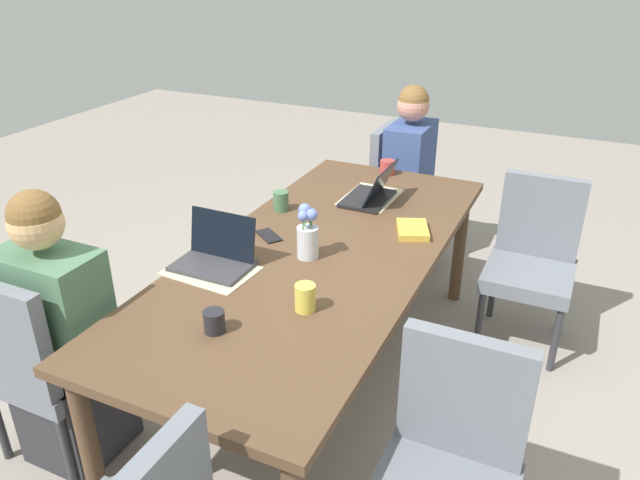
{
  "coord_description": "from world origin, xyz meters",
  "views": [
    {
      "loc": [
        -2.2,
        -1.03,
        1.99
      ],
      "look_at": [
        0.0,
        0.0,
        0.79
      ],
      "focal_mm": 34.28,
      "sensor_mm": 36.0,
      "label": 1
    }
  ],
  "objects_px": {
    "chair_near_right_near": "(450,462)",
    "laptop_far_left_mid": "(216,256)",
    "chair_near_right_mid": "(533,255)",
    "coffee_mug_centre_left": "(387,167)",
    "chair_far_left_mid": "(39,359)",
    "book_red_cover": "(413,230)",
    "phone_black": "(269,236)",
    "flower_vase": "(308,233)",
    "coffee_mug_near_left": "(281,201)",
    "coffee_mug_near_right": "(305,298)",
    "laptop_head_right_left_near": "(372,194)",
    "coffee_mug_centre_right": "(214,321)",
    "person_head_right_left_near": "(408,187)",
    "chair_head_right_left_near": "(399,187)",
    "person_far_left_mid": "(64,346)",
    "dining_table": "(320,264)"
  },
  "relations": [
    {
      "from": "chair_near_right_mid",
      "to": "flower_vase",
      "type": "height_order",
      "value": "flower_vase"
    },
    {
      "from": "chair_head_right_left_near",
      "to": "chair_far_left_mid",
      "type": "distance_m",
      "value": 2.49
    },
    {
      "from": "laptop_far_left_mid",
      "to": "coffee_mug_centre_left",
      "type": "height_order",
      "value": "laptop_far_left_mid"
    },
    {
      "from": "coffee_mug_near_left",
      "to": "coffee_mug_near_right",
      "type": "bearing_deg",
      "value": -146.24
    },
    {
      "from": "chair_far_left_mid",
      "to": "laptop_far_left_mid",
      "type": "relative_size",
      "value": 2.81
    },
    {
      "from": "chair_near_right_near",
      "to": "book_red_cover",
      "type": "relative_size",
      "value": 4.5
    },
    {
      "from": "book_red_cover",
      "to": "chair_near_right_mid",
      "type": "bearing_deg",
      "value": -67.93
    },
    {
      "from": "coffee_mug_centre_right",
      "to": "book_red_cover",
      "type": "xyz_separation_m",
      "value": [
        1.07,
        -0.39,
        -0.02
      ]
    },
    {
      "from": "phone_black",
      "to": "chair_far_left_mid",
      "type": "bearing_deg",
      "value": 94.97
    },
    {
      "from": "coffee_mug_centre_left",
      "to": "coffee_mug_centre_right",
      "type": "height_order",
      "value": "coffee_mug_centre_left"
    },
    {
      "from": "chair_far_left_mid",
      "to": "coffee_mug_centre_right",
      "type": "bearing_deg",
      "value": -77.19
    },
    {
      "from": "person_head_right_left_near",
      "to": "coffee_mug_centre_left",
      "type": "height_order",
      "value": "person_head_right_left_near"
    },
    {
      "from": "person_head_right_left_near",
      "to": "laptop_far_left_mid",
      "type": "bearing_deg",
      "value": 170.15
    },
    {
      "from": "flower_vase",
      "to": "coffee_mug_near_left",
      "type": "height_order",
      "value": "flower_vase"
    },
    {
      "from": "person_far_left_mid",
      "to": "phone_black",
      "type": "distance_m",
      "value": 0.99
    },
    {
      "from": "coffee_mug_centre_right",
      "to": "phone_black",
      "type": "xyz_separation_m",
      "value": [
        0.75,
        0.2,
        -0.04
      ]
    },
    {
      "from": "dining_table",
      "to": "chair_far_left_mid",
      "type": "relative_size",
      "value": 2.56
    },
    {
      "from": "chair_near_right_near",
      "to": "person_head_right_left_near",
      "type": "bearing_deg",
      "value": 21.01
    },
    {
      "from": "chair_far_left_mid",
      "to": "coffee_mug_near_right",
      "type": "xyz_separation_m",
      "value": [
        0.43,
        -0.97,
        0.3
      ]
    },
    {
      "from": "laptop_head_right_left_near",
      "to": "coffee_mug_near_right",
      "type": "height_order",
      "value": "laptop_head_right_left_near"
    },
    {
      "from": "coffee_mug_near_right",
      "to": "book_red_cover",
      "type": "height_order",
      "value": "coffee_mug_near_right"
    },
    {
      "from": "person_far_left_mid",
      "to": "laptop_far_left_mid",
      "type": "relative_size",
      "value": 3.73
    },
    {
      "from": "book_red_cover",
      "to": "phone_black",
      "type": "xyz_separation_m",
      "value": [
        -0.32,
        0.6,
        -0.01
      ]
    },
    {
      "from": "laptop_head_right_left_near",
      "to": "coffee_mug_centre_right",
      "type": "xyz_separation_m",
      "value": [
        -1.36,
        0.08,
        -0.0
      ]
    },
    {
      "from": "person_head_right_left_near",
      "to": "coffee_mug_centre_right",
      "type": "height_order",
      "value": "person_head_right_left_near"
    },
    {
      "from": "laptop_far_left_mid",
      "to": "person_far_left_mid",
      "type": "bearing_deg",
      "value": 140.85
    },
    {
      "from": "chair_far_left_mid",
      "to": "laptop_head_right_left_near",
      "type": "distance_m",
      "value": 1.75
    },
    {
      "from": "coffee_mug_near_left",
      "to": "person_head_right_left_near",
      "type": "bearing_deg",
      "value": -16.67
    },
    {
      "from": "person_far_left_mid",
      "to": "chair_near_right_mid",
      "type": "distance_m",
      "value": 2.31
    },
    {
      "from": "chair_near_right_near",
      "to": "phone_black",
      "type": "distance_m",
      "value": 1.33
    },
    {
      "from": "chair_far_left_mid",
      "to": "coffee_mug_centre_left",
      "type": "height_order",
      "value": "chair_far_left_mid"
    },
    {
      "from": "chair_near_right_near",
      "to": "dining_table",
      "type": "bearing_deg",
      "value": 47.51
    },
    {
      "from": "laptop_far_left_mid",
      "to": "coffee_mug_near_left",
      "type": "xyz_separation_m",
      "value": [
        0.64,
        0.03,
        0.01
      ]
    },
    {
      "from": "chair_far_left_mid",
      "to": "laptop_far_left_mid",
      "type": "xyz_separation_m",
      "value": [
        0.58,
        -0.47,
        0.29
      ]
    },
    {
      "from": "flower_vase",
      "to": "laptop_far_left_mid",
      "type": "bearing_deg",
      "value": 126.79
    },
    {
      "from": "flower_vase",
      "to": "laptop_head_right_left_near",
      "type": "xyz_separation_m",
      "value": [
        0.71,
        -0.03,
        -0.07
      ]
    },
    {
      "from": "phone_black",
      "to": "laptop_far_left_mid",
      "type": "bearing_deg",
      "value": 114.34
    },
    {
      "from": "chair_near_right_near",
      "to": "laptop_far_left_mid",
      "type": "relative_size",
      "value": 2.81
    },
    {
      "from": "chair_near_right_near",
      "to": "chair_near_right_mid",
      "type": "bearing_deg",
      "value": -1.53
    },
    {
      "from": "chair_near_right_mid",
      "to": "coffee_mug_centre_left",
      "type": "xyz_separation_m",
      "value": [
        0.2,
        0.9,
        0.29
      ]
    },
    {
      "from": "dining_table",
      "to": "phone_black",
      "type": "distance_m",
      "value": 0.29
    },
    {
      "from": "chair_near_right_near",
      "to": "flower_vase",
      "type": "xyz_separation_m",
      "value": [
        0.65,
        0.82,
        0.36
      ]
    },
    {
      "from": "coffee_mug_near_right",
      "to": "coffee_mug_centre_left",
      "type": "relative_size",
      "value": 1.22
    },
    {
      "from": "person_far_left_mid",
      "to": "coffee_mug_centre_left",
      "type": "distance_m",
      "value": 2.02
    },
    {
      "from": "coffee_mug_centre_left",
      "to": "laptop_far_left_mid",
      "type": "bearing_deg",
      "value": 168.3
    },
    {
      "from": "coffee_mug_centre_right",
      "to": "chair_near_right_near",
      "type": "bearing_deg",
      "value": -90.28
    },
    {
      "from": "flower_vase",
      "to": "book_red_cover",
      "type": "bearing_deg",
      "value": -39.02
    },
    {
      "from": "person_head_right_left_near",
      "to": "coffee_mug_near_right",
      "type": "relative_size",
      "value": 11.23
    },
    {
      "from": "person_head_right_left_near",
      "to": "coffee_mug_centre_right",
      "type": "relative_size",
      "value": 14.63
    },
    {
      "from": "person_head_right_left_near",
      "to": "laptop_head_right_left_near",
      "type": "distance_m",
      "value": 0.85
    }
  ]
}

